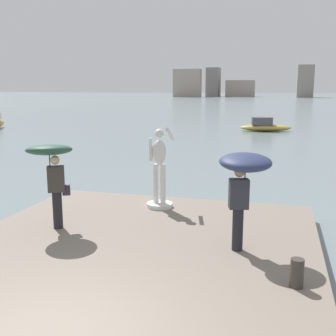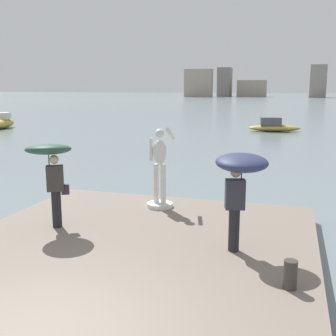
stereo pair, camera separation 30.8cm
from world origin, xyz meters
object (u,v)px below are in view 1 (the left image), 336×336
at_px(onlooker_right, 244,173).
at_px(mooring_bollard, 297,273).
at_px(boat_leftward, 265,126).
at_px(onlooker_left, 51,162).
at_px(statue_white_figure, 159,174).

height_order(onlooker_right, mooring_bollard, onlooker_right).
bearing_deg(boat_leftward, onlooker_left, -97.81).
bearing_deg(statue_white_figure, boat_leftward, 85.75).
distance_m(onlooker_left, mooring_bollard, 5.81).
xyz_separation_m(onlooker_right, mooring_bollard, (1.04, -1.42, -1.35)).
height_order(statue_white_figure, boat_leftward, statue_white_figure).
bearing_deg(onlooker_left, boat_leftward, 82.19).
bearing_deg(onlooker_left, onlooker_right, -2.88).
bearing_deg(onlooker_right, boat_leftward, 91.22).
height_order(onlooker_left, mooring_bollard, onlooker_left).
xyz_separation_m(onlooker_left, boat_leftward, (3.78, 27.56, -1.57)).
distance_m(mooring_bollard, boat_leftward, 29.25).
bearing_deg(onlooker_left, mooring_bollard, -16.90).
bearing_deg(onlooker_right, onlooker_left, 177.12).
bearing_deg(boat_leftward, onlooker_right, -88.78).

